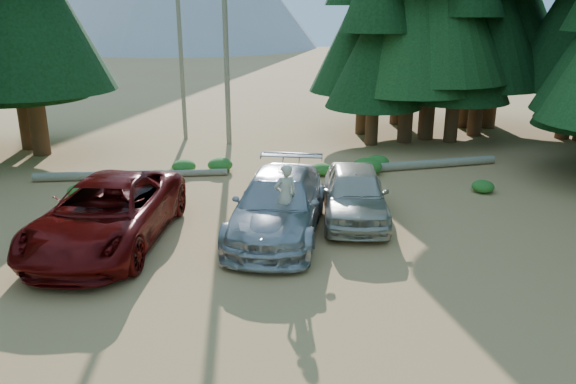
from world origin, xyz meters
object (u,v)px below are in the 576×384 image
at_px(red_pickup, 107,213).
at_px(log_mid, 186,173).
at_px(frisbee_player, 285,196).
at_px(log_left, 98,176).
at_px(silver_minivan_center, 279,204).
at_px(silver_minivan_right, 355,193).
at_px(log_right, 434,164).

bearing_deg(red_pickup, log_mid, 85.80).
relative_size(frisbee_player, log_mid, 0.55).
xyz_separation_m(red_pickup, log_left, (-1.04, 6.27, -0.72)).
bearing_deg(log_mid, silver_minivan_center, -62.80).
relative_size(red_pickup, frisbee_player, 3.68).
distance_m(red_pickup, silver_minivan_right, 7.21).
bearing_deg(silver_minivan_right, log_mid, 146.44).
distance_m(red_pickup, log_right, 13.25).
bearing_deg(log_left, silver_minivan_center, -42.50).
relative_size(red_pickup, silver_minivan_center, 1.08).
relative_size(log_left, log_mid, 1.49).
distance_m(log_mid, log_right, 9.90).
distance_m(silver_minivan_right, log_right, 6.89).
relative_size(red_pickup, log_left, 1.35).
bearing_deg(log_mid, log_left, -177.34).
bearing_deg(log_left, silver_minivan_right, -28.97).
xyz_separation_m(log_mid, log_right, (9.88, -0.69, 0.04)).
bearing_deg(silver_minivan_right, red_pickup, -160.90).
bearing_deg(silver_minivan_center, frisbee_player, -70.07).
bearing_deg(log_mid, frisbee_player, -65.36).
xyz_separation_m(red_pickup, silver_minivan_right, (7.18, 0.61, -0.08)).
height_order(log_left, log_mid, log_left).
height_order(red_pickup, log_left, red_pickup).
height_order(red_pickup, silver_minivan_right, red_pickup).
distance_m(silver_minivan_center, log_right, 9.25).
distance_m(silver_minivan_right, log_left, 10.00).
height_order(silver_minivan_right, frisbee_player, frisbee_player).
bearing_deg(log_left, log_right, 1.90).
bearing_deg(log_left, frisbee_player, -46.34).
distance_m(red_pickup, silver_minivan_center, 4.69).
bearing_deg(silver_minivan_right, silver_minivan_center, -149.65).
bearing_deg(silver_minivan_center, log_mid, 130.96).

